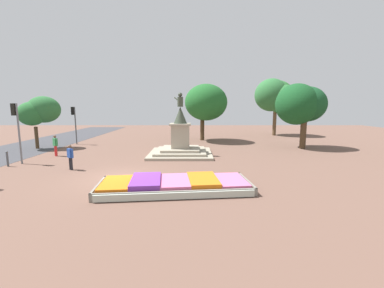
{
  "coord_description": "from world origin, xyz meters",
  "views": [
    {
      "loc": [
        4.03,
        -13.77,
        3.91
      ],
      "look_at": [
        4.03,
        2.0,
        1.57
      ],
      "focal_mm": 24.0,
      "sensor_mm": 36.0,
      "label": 1
    }
  ],
  "objects_px": {
    "statue_monument": "(180,143)",
    "pedestrian_crossing_plaza": "(55,144)",
    "flower_planter": "(174,185)",
    "kerb_bollard_mid_b": "(7,158)",
    "traffic_light_far_corner": "(74,118)",
    "traffic_light_mid_block": "(17,122)",
    "pedestrian_near_planter": "(70,156)"
  },
  "relations": [
    {
      "from": "flower_planter",
      "to": "traffic_light_far_corner",
      "type": "height_order",
      "value": "traffic_light_far_corner"
    },
    {
      "from": "pedestrian_crossing_plaza",
      "to": "flower_planter",
      "type": "bearing_deg",
      "value": -39.8
    },
    {
      "from": "statue_monument",
      "to": "pedestrian_near_planter",
      "type": "bearing_deg",
      "value": -142.58
    },
    {
      "from": "traffic_light_mid_block",
      "to": "kerb_bollard_mid_b",
      "type": "relative_size",
      "value": 4.01
    },
    {
      "from": "statue_monument",
      "to": "traffic_light_mid_block",
      "type": "xyz_separation_m",
      "value": [
        -10.82,
        -3.32,
        1.91
      ]
    },
    {
      "from": "statue_monument",
      "to": "pedestrian_near_planter",
      "type": "relative_size",
      "value": 3.2
    },
    {
      "from": "traffic_light_far_corner",
      "to": "statue_monument",
      "type": "bearing_deg",
      "value": -27.24
    },
    {
      "from": "traffic_light_far_corner",
      "to": "kerb_bollard_mid_b",
      "type": "bearing_deg",
      "value": -90.09
    },
    {
      "from": "traffic_light_far_corner",
      "to": "pedestrian_crossing_plaza",
      "type": "bearing_deg",
      "value": -78.49
    },
    {
      "from": "flower_planter",
      "to": "pedestrian_near_planter",
      "type": "bearing_deg",
      "value": 150.07
    },
    {
      "from": "traffic_light_far_corner",
      "to": "pedestrian_near_planter",
      "type": "xyz_separation_m",
      "value": [
        4.53,
        -10.72,
        -1.78
      ]
    },
    {
      "from": "flower_planter",
      "to": "kerb_bollard_mid_b",
      "type": "xyz_separation_m",
      "value": [
        -11.19,
        4.72,
        0.3
      ]
    },
    {
      "from": "traffic_light_mid_block",
      "to": "pedestrian_near_planter",
      "type": "distance_m",
      "value": 4.99
    },
    {
      "from": "statue_monument",
      "to": "traffic_light_mid_block",
      "type": "distance_m",
      "value": 11.47
    },
    {
      "from": "traffic_light_mid_block",
      "to": "statue_monument",
      "type": "bearing_deg",
      "value": 17.05
    },
    {
      "from": "traffic_light_far_corner",
      "to": "kerb_bollard_mid_b",
      "type": "height_order",
      "value": "traffic_light_far_corner"
    },
    {
      "from": "statue_monument",
      "to": "traffic_light_mid_block",
      "type": "height_order",
      "value": "statue_monument"
    },
    {
      "from": "traffic_light_mid_block",
      "to": "pedestrian_near_planter",
      "type": "bearing_deg",
      "value": -21.72
    },
    {
      "from": "statue_monument",
      "to": "pedestrian_crossing_plaza",
      "type": "xyz_separation_m",
      "value": [
        -9.8,
        -0.6,
        0.02
      ]
    },
    {
      "from": "pedestrian_near_planter",
      "to": "kerb_bollard_mid_b",
      "type": "xyz_separation_m",
      "value": [
        -4.55,
        0.9,
        -0.36
      ]
    },
    {
      "from": "statue_monument",
      "to": "pedestrian_crossing_plaza",
      "type": "distance_m",
      "value": 9.82
    },
    {
      "from": "flower_planter",
      "to": "statue_monument",
      "type": "relative_size",
      "value": 1.48
    },
    {
      "from": "kerb_bollard_mid_b",
      "to": "flower_planter",
      "type": "bearing_deg",
      "value": -22.87
    },
    {
      "from": "flower_planter",
      "to": "pedestrian_crossing_plaza",
      "type": "height_order",
      "value": "pedestrian_crossing_plaza"
    },
    {
      "from": "flower_planter",
      "to": "traffic_light_mid_block",
      "type": "bearing_deg",
      "value": 153.14
    },
    {
      "from": "traffic_light_far_corner",
      "to": "flower_planter",
      "type": "bearing_deg",
      "value": -52.48
    },
    {
      "from": "statue_monument",
      "to": "pedestrian_near_planter",
      "type": "xyz_separation_m",
      "value": [
        -6.56,
        -5.02,
        -0.04
      ]
    },
    {
      "from": "flower_planter",
      "to": "traffic_light_mid_block",
      "type": "distance_m",
      "value": 12.49
    },
    {
      "from": "pedestrian_near_planter",
      "to": "traffic_light_mid_block",
      "type": "bearing_deg",
      "value": 158.28
    },
    {
      "from": "pedestrian_crossing_plaza",
      "to": "kerb_bollard_mid_b",
      "type": "bearing_deg",
      "value": -110.28
    },
    {
      "from": "traffic_light_far_corner",
      "to": "pedestrian_crossing_plaza",
      "type": "height_order",
      "value": "traffic_light_far_corner"
    },
    {
      "from": "kerb_bollard_mid_b",
      "to": "traffic_light_mid_block",
      "type": "bearing_deg",
      "value": 70.43
    }
  ]
}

